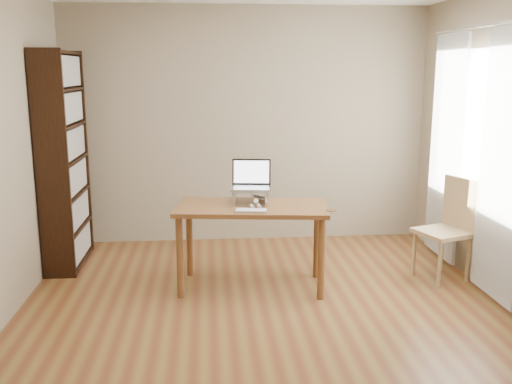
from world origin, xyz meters
name	(u,v)px	position (x,y,z in m)	size (l,w,h in m)	color
room	(272,155)	(0.03, 0.01, 1.30)	(4.04, 4.54, 2.64)	brown
bookshelf	(64,160)	(-1.83, 1.55, 1.05)	(0.30, 0.90, 2.10)	black
curtains	(471,154)	(1.92, 0.80, 1.17)	(0.03, 1.90, 2.25)	silver
desk	(252,217)	(-0.06, 0.75, 0.64)	(1.38, 0.81, 0.75)	brown
laptop_stand	(251,194)	(-0.06, 0.83, 0.83)	(0.32, 0.25, 0.13)	silver
laptop	(250,181)	(-0.06, 0.89, 0.94)	(0.37, 0.33, 0.24)	silver
keyboard	(251,211)	(-0.09, 0.53, 0.76)	(0.29, 0.16, 0.02)	silver
coaster	(331,210)	(0.59, 0.50, 0.75)	(0.09, 0.09, 0.01)	#59301E
cat	(253,196)	(-0.04, 0.86, 0.81)	(0.24, 0.47, 0.14)	#453D36
chair	(451,226)	(1.77, 0.79, 0.51)	(0.54, 0.54, 0.95)	#A18857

